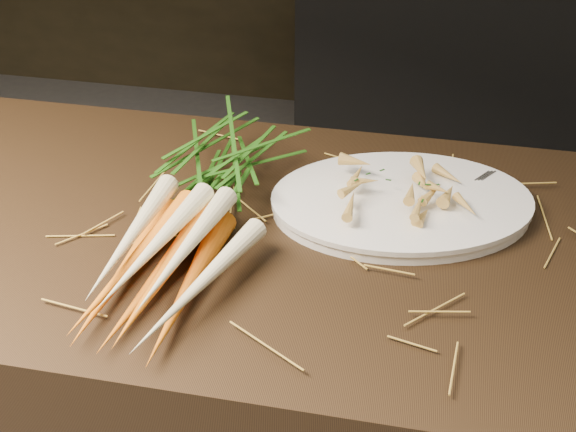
# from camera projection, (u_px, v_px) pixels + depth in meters

# --- Properties ---
(back_counter) EXTENTS (1.82, 0.62, 0.84)m
(back_counter) POSITION_uv_depth(u_px,v_px,m) (533.00, 63.00, 2.84)
(back_counter) COLOR black
(back_counter) RESTS_ON ground
(straw_bedding) EXTENTS (1.40, 0.60, 0.02)m
(straw_bedding) POSITION_uv_depth(u_px,v_px,m) (490.00, 251.00, 1.11)
(straw_bedding) COLOR olive
(straw_bedding) RESTS_ON main_counter
(root_veg_bunch) EXTENTS (0.24, 0.60, 0.11)m
(root_veg_bunch) POSITION_uv_depth(u_px,v_px,m) (204.00, 202.00, 1.14)
(root_veg_bunch) COLOR #C65C1E
(root_veg_bunch) RESTS_ON main_counter
(serving_platter) EXTENTS (0.48, 0.37, 0.02)m
(serving_platter) POSITION_uv_depth(u_px,v_px,m) (401.00, 205.00, 1.20)
(serving_platter) COLOR white
(serving_platter) RESTS_ON main_counter
(roasted_veg_heap) EXTENTS (0.24, 0.19, 0.05)m
(roasted_veg_heap) POSITION_uv_depth(u_px,v_px,m) (403.00, 188.00, 1.18)
(roasted_veg_heap) COLOR #C28A45
(roasted_veg_heap) RESTS_ON serving_platter
(serving_fork) EXTENTS (0.11, 0.14, 0.00)m
(serving_fork) POSITION_uv_depth(u_px,v_px,m) (496.00, 205.00, 1.18)
(serving_fork) COLOR silver
(serving_fork) RESTS_ON serving_platter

